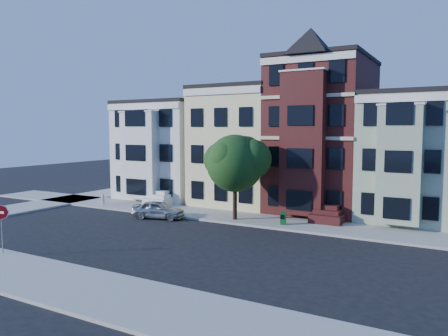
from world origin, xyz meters
The scene contains 12 objects.
ground centered at (0.00, 0.00, 0.00)m, with size 120.00×120.00×0.00m, color black.
far_sidewalk centered at (0.00, 8.00, 0.07)m, with size 60.00×4.00×0.15m, color #9E9B93.
near_sidewalk centered at (0.00, -8.00, 0.07)m, with size 60.00×4.00×0.15m, color #9E9B93.
house_white centered at (-15.00, 14.50, 4.50)m, with size 8.00×9.00×9.00m, color white.
house_yellow centered at (-7.00, 14.50, 5.00)m, with size 7.00×9.00×10.00m, color beige.
house_brown centered at (0.00, 14.50, 6.00)m, with size 7.00×9.00×12.00m, color #3D1312.
house_green centered at (6.50, 14.50, 4.50)m, with size 6.00×9.00×9.00m, color #94A389.
street_tree centered at (-4.17, 7.11, 3.93)m, with size 6.50×6.50×7.56m, color #234F1B, non-canonical shape.
parked_car centered at (-9.61, 5.20, 0.67)m, with size 1.57×3.91×1.33m, color #ABAEB2.
newspaper_box centered at (-0.48, 7.20, 0.58)m, with size 0.39×0.34×0.86m, color #0F5B1F.
fire_hydrant centered at (-17.00, 6.99, 0.51)m, with size 0.25×0.25×0.71m, color beige.
stop_sign centered at (-10.73, -6.52, 1.59)m, with size 0.79×0.11×2.88m, color #BC0B0D, non-canonical shape.
Camera 1 is at (10.38, -20.36, 6.59)m, focal length 35.00 mm.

